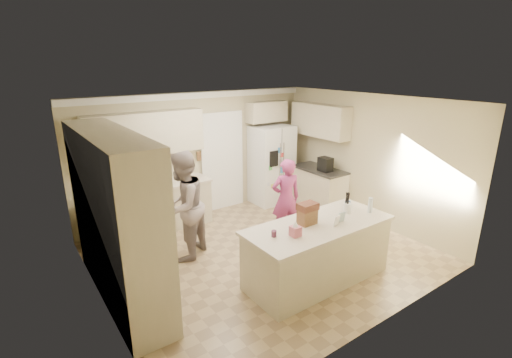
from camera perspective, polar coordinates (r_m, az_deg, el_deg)
floor at (r=6.55m, az=1.08°, el=-11.48°), size 5.20×4.60×0.02m
ceiling at (r=5.75m, az=1.24°, el=11.96°), size 5.20×4.60×0.02m
wall_back at (r=7.93m, az=-8.85°, el=3.71°), size 5.20×0.02×2.60m
wall_front at (r=4.52m, az=19.04°, el=-7.96°), size 5.20×0.02×2.60m
wall_left at (r=5.03m, az=-23.63°, el=-5.87°), size 0.02×4.60×2.60m
wall_right at (r=7.81m, az=16.76°, el=2.95°), size 0.02×4.60×2.60m
crown_back at (r=7.69m, az=-9.12°, el=12.58°), size 5.20×0.08×0.12m
pantry_bank at (r=5.32m, az=-20.69°, el=-5.72°), size 0.60×2.60×2.35m
back_base_cab at (r=7.49m, az=-15.33°, el=-4.47°), size 2.20×0.60×0.88m
back_countertop at (r=7.33m, az=-15.59°, el=-1.16°), size 2.24×0.63×0.04m
back_upper_cab at (r=7.21m, az=-16.62°, el=6.68°), size 2.20×0.35×0.80m
doorway_opening at (r=8.22m, az=-5.26°, el=2.54°), size 0.90×0.06×2.10m
doorway_casing at (r=8.19m, az=-5.13°, el=2.49°), size 1.02×0.03×2.22m
wall_frame_upper at (r=7.85m, az=-8.67°, el=5.45°), size 0.15×0.02×0.20m
wall_frame_lower at (r=7.91m, az=-8.58°, el=3.54°), size 0.15×0.02×0.20m
refrigerator at (r=8.58m, az=2.40°, el=2.22°), size 0.90×0.70×1.80m
fridge_seam at (r=8.32m, az=3.90°, el=1.69°), size 0.02×0.02×1.78m
fridge_dispenser at (r=8.11m, az=2.77°, el=3.13°), size 0.22×0.03×0.35m
fridge_handle_l at (r=8.24m, az=3.72°, el=2.61°), size 0.02×0.02×0.85m
fridge_handle_r at (r=8.30m, az=4.25°, el=2.72°), size 0.02×0.02×0.85m
over_fridge_cab at (r=8.49m, az=1.61°, el=10.32°), size 0.95×0.35×0.45m
right_base_cab at (r=8.45m, az=9.65°, el=-1.53°), size 0.60×1.20×0.88m
right_countertop at (r=8.31m, az=9.76°, el=1.46°), size 0.63×1.24×0.04m
right_upper_cab at (r=8.32m, az=9.82°, el=8.88°), size 0.35×1.50×0.70m
coffee_maker at (r=8.10m, az=10.61°, el=2.24°), size 0.22×0.28×0.30m
island_base at (r=5.73m, az=9.45°, el=-11.20°), size 2.20×0.90×0.88m
island_top at (r=5.52m, az=9.68°, el=-7.01°), size 2.28×0.96×0.05m
utensil_crock at (r=5.96m, az=13.85°, el=-4.35°), size 0.13×0.13×0.15m
tissue_box at (r=5.07m, az=6.08°, el=-7.99°), size 0.13×0.13×0.14m
tissue_plume at (r=5.02m, az=6.12°, el=-6.86°), size 0.08×0.08×0.08m
dollhouse_body at (r=5.43m, az=7.88°, el=-5.77°), size 0.26×0.18×0.22m
dollhouse_roof at (r=5.37m, az=7.96°, el=-4.21°), size 0.28×0.20×0.10m
jam_jar at (r=5.04m, az=2.77°, el=-8.39°), size 0.07×0.07×0.09m
greeting_card_a at (r=5.46m, az=12.35°, el=-6.28°), size 0.12×0.06×0.16m
greeting_card_b at (r=5.59m, az=13.02°, el=-5.73°), size 0.12×0.05×0.16m
water_bottle at (r=6.05m, az=17.18°, el=-3.85°), size 0.07×0.07×0.24m
shaker_salt at (r=6.19m, az=13.69°, el=-3.79°), size 0.05×0.05×0.09m
shaker_pepper at (r=6.24m, az=14.11°, el=-3.64°), size 0.05×0.05×0.09m
teen_boy at (r=6.19m, az=-11.14°, el=-4.13°), size 1.13×1.08×1.84m
teen_girl at (r=6.87m, az=4.62°, el=-3.03°), size 0.64×0.52×1.52m
fridge_magnets at (r=8.31m, az=3.93°, el=1.68°), size 0.76×0.02×1.44m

